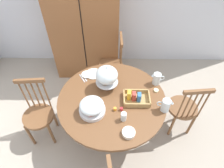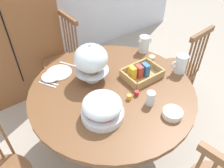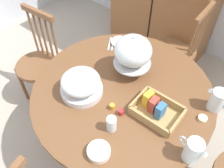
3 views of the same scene
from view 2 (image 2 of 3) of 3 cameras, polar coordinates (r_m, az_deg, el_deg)
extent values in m
plane|color=#A89E8E|center=(2.31, 2.52, -16.17)|extent=(10.00, 10.00, 0.00)
cube|color=black|center=(2.37, -26.26, 14.80)|extent=(0.01, 0.01, 1.52)
cylinder|color=brown|center=(1.80, 0.00, -1.69)|extent=(1.32, 1.32, 0.04)
cylinder|color=brown|center=(2.04, 0.00, -8.63)|extent=(0.14, 0.14, 0.63)
cylinder|color=brown|center=(2.32, 0.00, -14.32)|extent=(0.56, 0.56, 0.06)
cylinder|color=brown|center=(2.56, 16.38, 3.59)|extent=(0.40, 0.40, 0.04)
cylinder|color=brown|center=(2.85, 14.94, 2.41)|extent=(0.04, 0.04, 0.45)
cylinder|color=brown|center=(2.66, 11.34, -0.03)|extent=(0.04, 0.04, 0.45)
cylinder|color=brown|center=(2.75, 19.52, -0.37)|extent=(0.04, 0.04, 0.45)
cylinder|color=brown|center=(2.55, 16.13, -3.13)|extent=(0.04, 0.04, 0.45)
cylinder|color=brown|center=(2.48, 22.28, 7.50)|extent=(0.02, 0.02, 0.48)
cylinder|color=brown|center=(2.42, 21.44, 6.94)|extent=(0.02, 0.02, 0.48)
cylinder|color=brown|center=(2.37, 20.56, 6.37)|extent=(0.02, 0.02, 0.48)
cylinder|color=brown|center=(2.31, 19.64, 5.76)|extent=(0.02, 0.02, 0.48)
cylinder|color=brown|center=(2.26, 18.68, 5.12)|extent=(0.02, 0.02, 0.48)
cube|color=brown|center=(2.24, 22.12, 11.81)|extent=(0.36, 0.07, 0.05)
cylinder|color=brown|center=(2.63, -12.92, 5.32)|extent=(0.40, 0.40, 0.04)
cylinder|color=brown|center=(2.83, -16.04, 1.84)|extent=(0.04, 0.04, 0.45)
cylinder|color=brown|center=(2.62, -13.48, -1.20)|extent=(0.04, 0.04, 0.45)
cylinder|color=brown|center=(2.90, -11.11, 4.00)|extent=(0.04, 0.04, 0.45)
cylinder|color=brown|center=(2.70, -8.25, 1.20)|extent=(0.04, 0.04, 0.45)
cylinder|color=brown|center=(2.66, -12.02, 12.16)|extent=(0.02, 0.02, 0.48)
cylinder|color=brown|center=(2.61, -11.29, 11.61)|extent=(0.02, 0.02, 0.48)
cylinder|color=brown|center=(2.55, -10.52, 11.03)|extent=(0.02, 0.02, 0.48)
cylinder|color=brown|center=(2.50, -9.72, 10.43)|extent=(0.02, 0.02, 0.48)
cylinder|color=brown|center=(2.44, -8.89, 9.79)|extent=(0.02, 0.02, 0.48)
cube|color=brown|center=(2.44, -11.28, 16.32)|extent=(0.05, 0.36, 0.05)
cylinder|color=brown|center=(1.71, -25.87, -11.50)|extent=(0.02, 0.02, 0.48)
cylinder|color=silver|center=(1.88, -5.05, 1.45)|extent=(0.12, 0.12, 0.02)
cylinder|color=silver|center=(1.85, -5.12, 2.34)|extent=(0.03, 0.03, 0.09)
cylinder|color=silver|center=(1.82, -5.21, 3.59)|extent=(0.28, 0.28, 0.01)
torus|color=#B27033|center=(1.82, -4.32, 4.59)|extent=(0.10, 0.10, 0.03)
torus|color=#D19347|center=(1.83, -7.18, 4.65)|extent=(0.10, 0.10, 0.03)
torus|color=#935628|center=(1.78, -5.10, 3.47)|extent=(0.10, 0.10, 0.03)
ellipsoid|color=silver|center=(1.75, -5.44, 6.60)|extent=(0.27, 0.27, 0.22)
sphere|color=silver|center=(1.69, -5.70, 9.96)|extent=(0.02, 0.02, 0.02)
cylinder|color=silver|center=(1.56, -2.44, -7.57)|extent=(0.30, 0.30, 0.05)
ellipsoid|color=beige|center=(1.56, -0.41, -5.60)|extent=(0.09, 0.09, 0.03)
ellipsoid|color=#8CBF59|center=(1.58, -3.69, -5.11)|extent=(0.09, 0.09, 0.03)
ellipsoid|color=#6B2D4C|center=(1.51, -4.58, -7.79)|extent=(0.09, 0.09, 0.03)
ellipsoid|color=#CC3D33|center=(1.50, -1.29, -8.34)|extent=(0.09, 0.09, 0.03)
ellipsoid|color=silver|center=(1.50, -2.53, -5.29)|extent=(0.28, 0.28, 0.13)
cylinder|color=silver|center=(2.20, 8.18, 10.05)|extent=(0.10, 0.10, 0.16)
cylinder|color=orange|center=(2.21, 8.12, 9.51)|extent=(0.09, 0.09, 0.11)
cone|color=silver|center=(2.13, 7.24, 11.11)|extent=(0.04, 0.04, 0.03)
torus|color=silver|center=(2.24, 9.37, 10.74)|extent=(0.07, 0.02, 0.07)
cylinder|color=silver|center=(2.00, 17.18, 4.96)|extent=(0.10, 0.10, 0.16)
cylinder|color=white|center=(2.01, 17.05, 4.40)|extent=(0.09, 0.09, 0.11)
cone|color=silver|center=(1.99, 18.94, 6.90)|extent=(0.04, 0.04, 0.03)
torus|color=silver|center=(1.95, 15.69, 4.76)|extent=(0.08, 0.03, 0.07)
cube|color=tan|center=(1.91, 7.58, 2.07)|extent=(0.30, 0.22, 0.01)
cube|color=tan|center=(1.84, 9.92, 1.01)|extent=(0.30, 0.02, 0.07)
cube|color=tan|center=(1.96, 5.54, 4.39)|extent=(0.30, 0.02, 0.07)
cube|color=tan|center=(1.82, 4.12, 1.07)|extent=(0.02, 0.22, 0.07)
cube|color=tan|center=(1.98, 10.91, 4.29)|extent=(0.02, 0.22, 0.07)
cube|color=gold|center=(1.84, 5.16, 2.91)|extent=(0.05, 0.07, 0.11)
cube|color=#B23D33|center=(1.86, 6.87, 3.21)|extent=(0.04, 0.07, 0.11)
cube|color=#336BAD|center=(1.89, 8.53, 3.63)|extent=(0.05, 0.07, 0.11)
cylinder|color=white|center=(1.99, -13.37, 2.86)|extent=(0.22, 0.22, 0.01)
cylinder|color=white|center=(1.94, -15.41, 1.82)|extent=(0.15, 0.15, 0.01)
cylinder|color=white|center=(1.62, 15.20, -7.24)|extent=(0.14, 0.14, 0.04)
cylinder|color=silver|center=(1.65, 9.80, -3.60)|extent=(0.06, 0.06, 0.11)
cylinder|color=beige|center=(2.15, 10.16, 6.73)|extent=(0.06, 0.06, 0.02)
cylinder|color=#B7282D|center=(1.73, 6.32, -2.35)|extent=(0.04, 0.04, 0.04)
cylinder|color=orange|center=(1.69, 4.51, -3.30)|extent=(0.04, 0.04, 0.04)
cube|color=silver|center=(1.91, -15.67, 0.38)|extent=(0.10, 0.15, 0.01)
cube|color=silver|center=(1.89, -16.20, -0.16)|extent=(0.10, 0.15, 0.01)
cube|color=silver|center=(2.08, -11.22, 5.00)|extent=(0.10, 0.15, 0.01)
camera|label=1|loc=(1.09, 109.75, 30.33)|focal=30.95mm
camera|label=3|loc=(1.43, 60.82, 31.46)|focal=39.46mm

